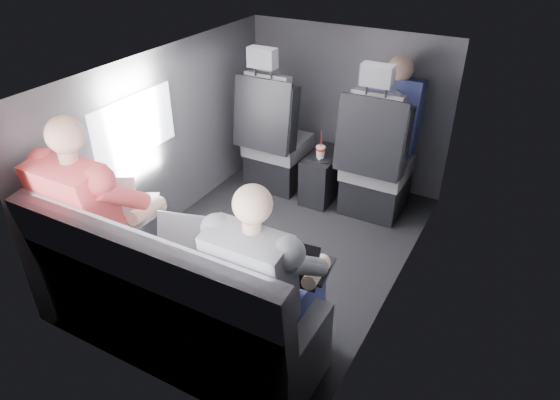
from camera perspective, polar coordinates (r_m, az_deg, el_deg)
The scene contains 19 objects.
floor at distance 3.68m, azimuth -0.86°, elevation -5.67°, with size 2.60×2.60×0.00m, color black.
ceiling at distance 3.07m, azimuth -1.07°, elevation 14.96°, with size 2.60×2.60×0.00m, color #B2B2AD.
panel_left at distance 3.80m, azimuth -12.91°, elevation 6.60°, with size 0.02×2.60×1.35m, color #56565B.
panel_right at distance 3.03m, azimuth 14.00°, elevation -0.17°, with size 0.02×2.60×1.35m, color #56565B.
panel_front at distance 4.40m, azimuth 7.57°, elevation 10.51°, with size 1.80×0.02×1.35m, color #56565B.
panel_back at distance 2.46m, azimuth -16.23°, elevation -8.74°, with size 1.80×0.02×1.35m, color #56565B.
side_window at distance 3.51m, azimuth -16.24°, elevation 8.02°, with size 0.02×0.75×0.42m, color white.
seatbelt at distance 3.66m, azimuth 10.51°, elevation 8.05°, with size 0.05×0.01×0.65m, color black.
front_seat_left at distance 4.30m, azimuth -0.62°, elevation 6.29°, with size 0.52×0.58×1.26m.
front_seat_right at distance 3.98m, azimuth 10.79°, elevation 3.57°, with size 0.52×0.58×1.26m.
center_console at distance 4.24m, azimuth 4.98°, elevation 2.79°, with size 0.24×0.48×0.41m.
rear_bench at distance 2.82m, azimuth -11.81°, elevation -11.86°, with size 1.60×0.57×0.92m.
soda_cup at distance 4.05m, azimuth 4.65°, elevation 5.50°, with size 0.08×0.08×0.24m.
laptop_white at distance 3.17m, azimuth -17.68°, elevation -0.18°, with size 0.41×0.46×0.25m.
laptop_silver at distance 2.73m, azimuth -9.02°, elevation -4.40°, with size 0.40×0.39×0.25m.
laptop_black at distance 2.53m, azimuth 1.53°, elevation -7.23°, with size 0.36×0.34×0.25m.
passenger_rear_left at distance 3.01m, azimuth -19.81°, elevation -1.85°, with size 0.55×0.66×1.30m.
passenger_rear_right at distance 2.43m, azimuth -1.53°, elevation -9.39°, with size 0.49×0.61×1.21m.
passenger_front_right at distance 4.06m, azimuth 12.95°, elevation 9.29°, with size 0.39×0.39×0.79m.
Camera 1 is at (1.47, -2.56, 2.20)m, focal length 32.00 mm.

